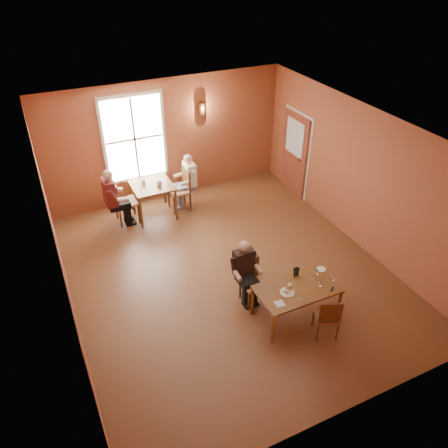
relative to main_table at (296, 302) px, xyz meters
name	(u,v)px	position (x,y,z in m)	size (l,w,h in m)	color
ground	(228,272)	(-0.55, 1.60, -0.33)	(6.00, 7.00, 0.01)	brown
wall_back	(167,140)	(-0.55, 5.10, 1.17)	(6.00, 0.04, 3.00)	brown
wall_front	(350,345)	(-0.55, -1.90, 1.17)	(6.00, 0.04, 3.00)	brown
wall_left	(59,251)	(-3.55, 1.60, 1.17)	(0.04, 7.00, 3.00)	brown
wall_right	(359,177)	(2.45, 1.60, 1.17)	(0.04, 7.00, 3.00)	brown
ceiling	(229,132)	(-0.55, 1.60, 2.67)	(6.00, 7.00, 0.04)	white
window	(135,139)	(-1.35, 5.05, 1.37)	(1.36, 0.10, 1.96)	white
door	(294,154)	(2.39, 3.90, 0.72)	(0.12, 1.04, 2.10)	maroon
wall_sconce	(202,108)	(0.35, 5.00, 1.87)	(0.16, 0.16, 0.28)	brown
main_table	(296,302)	(0.00, 0.00, 0.00)	(1.42, 0.80, 0.66)	brown
chair_diner_main	(253,283)	(-0.50, 0.65, 0.11)	(0.39, 0.39, 0.88)	#4B220E
diner_main	(254,277)	(-0.50, 0.62, 0.27)	(0.48, 0.48, 1.20)	black
chair_empty	(326,315)	(0.25, -0.55, 0.09)	(0.37, 0.37, 0.84)	#54331A
plate_food	(287,292)	(-0.22, -0.03, 0.35)	(0.25, 0.25, 0.03)	white
sandwich	(289,287)	(-0.14, 0.04, 0.38)	(0.08, 0.07, 0.09)	tan
goblet_a	(316,273)	(0.46, 0.11, 0.41)	(0.06, 0.06, 0.16)	white
goblet_b	(332,279)	(0.62, -0.14, 0.42)	(0.07, 0.07, 0.17)	white
goblet_c	(319,285)	(0.32, -0.17, 0.41)	(0.06, 0.06, 0.16)	white
menu_stand	(296,272)	(0.15, 0.29, 0.42)	(0.10, 0.05, 0.17)	black
knife	(303,299)	(-0.07, -0.26, 0.33)	(0.18, 0.01, 0.00)	silver
napkin	(280,304)	(-0.47, -0.20, 0.33)	(0.15, 0.15, 0.01)	white
side_plate	(321,269)	(0.66, 0.24, 0.34)	(0.16, 0.16, 0.01)	white
sunglasses	(332,289)	(0.52, -0.27, 0.34)	(0.11, 0.03, 0.01)	black
second_table	(153,200)	(-1.24, 4.31, 0.08)	(0.93, 0.93, 0.82)	brown
chair_diner_white	(179,190)	(-0.59, 4.31, 0.19)	(0.46, 0.46, 1.05)	#3E260F
diner_white	(180,185)	(-0.56, 4.31, 0.33)	(0.53, 0.53, 1.31)	white
chair_diner_maroon	(126,201)	(-1.89, 4.31, 0.20)	(0.47, 0.47, 1.07)	#4B2412
diner_maroon	(124,195)	(-1.92, 4.31, 0.37)	(0.56, 0.56, 1.41)	maroon
cup_a	(159,184)	(-1.10, 4.18, 0.54)	(0.14, 0.14, 0.11)	silver
cup_b	(143,182)	(-1.41, 4.42, 0.54)	(0.11, 0.11, 0.10)	white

